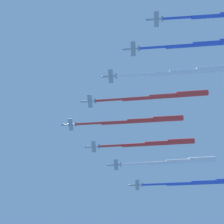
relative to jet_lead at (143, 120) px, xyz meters
The scene contains 7 objects.
jet_lead is the anchor object (origin of this frame).
jet_port_inner 21.09m from the jet_lead, 118.63° to the left, with size 75.95×23.63×3.69m.
jet_starboard_inner 17.89m from the jet_lead, 134.51° to the right, with size 69.06×21.22×3.78m.
jet_port_mid 39.70m from the jet_lead, 116.85° to the left, with size 72.81×22.26×3.77m.
jet_starboard_mid 38.35m from the jet_lead, 141.26° to the right, with size 70.35×21.63×3.72m.
jet_port_outer 59.31m from the jet_lead, 116.31° to the left, with size 70.50×22.17×3.74m.
jet_starboard_outer 61.93m from the jet_lead, 145.03° to the right, with size 76.65×21.94×3.70m.
Camera 1 is at (10.25, 59.67, -14.72)m, focal length 45.65 mm.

